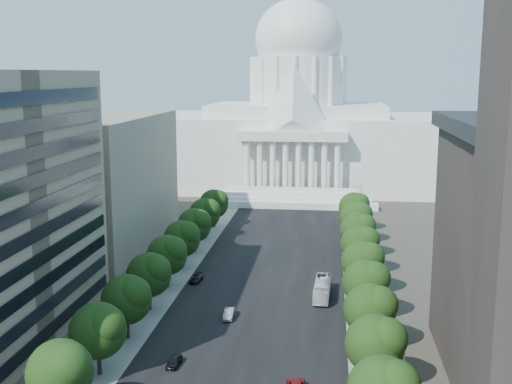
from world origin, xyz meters
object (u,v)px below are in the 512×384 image
at_px(car_dark_b, 196,279).
at_px(car_dark_a, 174,361).
at_px(car_silver, 229,314).
at_px(city_bus, 322,289).

bearing_deg(car_dark_b, car_dark_a, -77.06).
distance_m(car_silver, car_dark_b, 19.77).
height_order(car_dark_a, city_bus, city_bus).
xyz_separation_m(car_dark_a, city_bus, (19.69, 29.96, 0.93)).
height_order(car_dark_a, car_silver, car_silver).
relative_size(car_dark_a, car_dark_b, 0.88).
height_order(car_silver, car_dark_b, car_silver).
bearing_deg(car_dark_b, car_silver, -56.56).
height_order(car_dark_b, city_bus, city_bus).
bearing_deg(car_silver, city_bus, 36.53).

